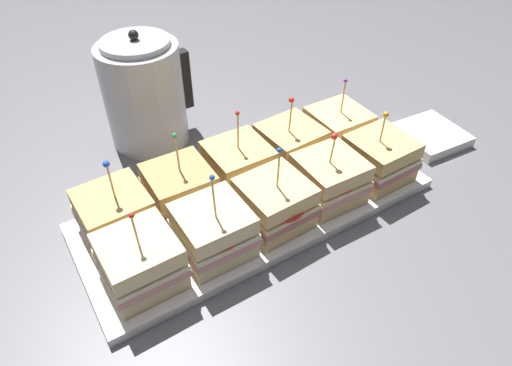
# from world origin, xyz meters

# --- Properties ---
(ground_plane) EXTENTS (6.00, 6.00, 0.00)m
(ground_plane) POSITION_xyz_m (0.00, 0.00, 0.00)
(ground_plane) COLOR slate
(serving_platter) EXTENTS (0.66, 0.27, 0.02)m
(serving_platter) POSITION_xyz_m (0.00, 0.00, 0.01)
(serving_platter) COLOR white
(serving_platter) RESTS_ON ground_plane
(sandwich_front_far_left) EXTENTS (0.12, 0.12, 0.15)m
(sandwich_front_far_left) POSITION_xyz_m (-0.24, -0.06, 0.06)
(sandwich_front_far_left) COLOR beige
(sandwich_front_far_left) RESTS_ON serving_platter
(sandwich_front_left) EXTENTS (0.12, 0.12, 0.17)m
(sandwich_front_left) POSITION_xyz_m (-0.12, -0.06, 0.06)
(sandwich_front_left) COLOR beige
(sandwich_front_left) RESTS_ON serving_platter
(sandwich_front_center) EXTENTS (0.12, 0.12, 0.17)m
(sandwich_front_center) POSITION_xyz_m (-0.00, -0.06, 0.06)
(sandwich_front_center) COLOR #DBB77A
(sandwich_front_center) RESTS_ON serving_platter
(sandwich_front_right) EXTENTS (0.12, 0.12, 0.15)m
(sandwich_front_right) POSITION_xyz_m (0.12, -0.06, 0.06)
(sandwich_front_right) COLOR #DBB77A
(sandwich_front_right) RESTS_ON serving_platter
(sandwich_front_far_right) EXTENTS (0.12, 0.12, 0.15)m
(sandwich_front_far_right) POSITION_xyz_m (0.24, -0.06, 0.06)
(sandwich_front_far_right) COLOR tan
(sandwich_front_far_right) RESTS_ON serving_platter
(sandwich_back_far_left) EXTENTS (0.12, 0.12, 0.16)m
(sandwich_back_far_left) POSITION_xyz_m (-0.24, 0.06, 0.06)
(sandwich_back_far_left) COLOR tan
(sandwich_back_far_left) RESTS_ON serving_platter
(sandwich_back_left) EXTENTS (0.12, 0.12, 0.16)m
(sandwich_back_left) POSITION_xyz_m (-0.12, 0.06, 0.06)
(sandwich_back_left) COLOR tan
(sandwich_back_left) RESTS_ON serving_platter
(sandwich_back_center) EXTENTS (0.12, 0.12, 0.16)m
(sandwich_back_center) POSITION_xyz_m (-0.00, 0.06, 0.06)
(sandwich_back_center) COLOR tan
(sandwich_back_center) RESTS_ON serving_platter
(sandwich_back_right) EXTENTS (0.12, 0.12, 0.16)m
(sandwich_back_right) POSITION_xyz_m (0.12, 0.06, 0.06)
(sandwich_back_right) COLOR tan
(sandwich_back_right) RESTS_ON serving_platter
(sandwich_back_far_right) EXTENTS (0.12, 0.12, 0.16)m
(sandwich_back_far_right) POSITION_xyz_m (0.24, 0.06, 0.06)
(sandwich_back_far_right) COLOR #DBB77A
(sandwich_back_far_right) RESTS_ON serving_platter
(kettle_steel) EXTENTS (0.19, 0.17, 0.25)m
(kettle_steel) POSITION_xyz_m (-0.08, 0.32, 0.11)
(kettle_steel) COLOR #B7BABF
(kettle_steel) RESTS_ON ground_plane
(napkin_stack) EXTENTS (0.14, 0.14, 0.02)m
(napkin_stack) POSITION_xyz_m (0.45, -0.02, 0.01)
(napkin_stack) COLOR white
(napkin_stack) RESTS_ON ground_plane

